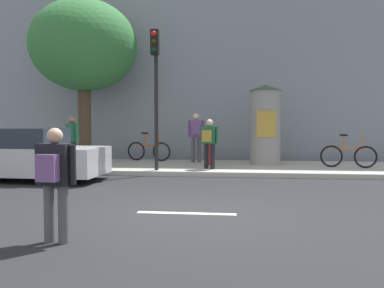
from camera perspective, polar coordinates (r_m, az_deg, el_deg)
The scene contains 15 objects.
ground_plane at distance 7.74m, azimuth -0.77°, elevation -9.32°, with size 80.00×80.00×0.00m, color #232326.
sidewalk_curb at distance 14.61m, azimuth 2.79°, elevation -3.16°, with size 36.00×4.00×0.15m, color #B2ADA3.
lane_markings at distance 7.74m, azimuth -0.77°, elevation -9.29°, with size 25.80×0.16×0.01m.
building_backdrop at distance 19.73m, azimuth 3.82°, elevation 11.54°, with size 36.00×5.00×9.14m, color gray.
traffic_light at distance 13.07m, azimuth -4.94°, elevation 9.04°, with size 0.24×0.45×4.26m.
poster_column at distance 15.08m, azimuth 9.84°, elevation 2.66°, with size 1.16×1.16×2.79m.
street_tree at distance 16.60m, azimuth -14.38°, elevation 12.63°, with size 3.95×3.95×6.01m.
pedestrian_in_light_jacket at distance 6.03m, azimuth -18.02°, elevation -4.00°, with size 0.61×0.42×1.57m.
pedestrian_in_red_top at distance 15.52m, azimuth 0.56°, elevation 1.50°, with size 0.62×0.42×1.80m.
pedestrian_with_backpack at distance 14.59m, azimuth 2.27°, elevation 0.71°, with size 0.30×0.62×1.56m.
pedestrian_with_bag at distance 14.31m, azimuth -15.81°, elevation 0.85°, with size 0.51×0.48×1.67m.
pedestrian_in_dark_shirt at distance 13.39m, azimuth 2.32°, elevation 0.61°, with size 0.59×0.49×1.58m.
bicycle_leaning at distance 16.30m, azimuth -5.84°, elevation -0.89°, with size 1.75×0.40×1.09m.
bicycle_upright at distance 14.72m, azimuth 20.29°, elevation -1.49°, with size 1.75×0.39×1.09m.
parked_car_dark at distance 12.83m, azimuth -21.94°, elevation -1.39°, with size 4.59×2.07×1.47m.
Camera 1 is at (0.98, -7.49, 1.66)m, focal length 39.63 mm.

